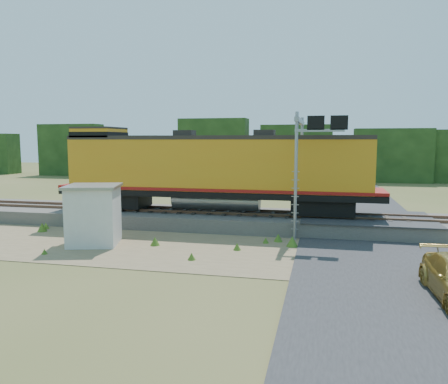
# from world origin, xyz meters

# --- Properties ---
(ground) EXTENTS (140.00, 140.00, 0.00)m
(ground) POSITION_xyz_m (0.00, 0.00, 0.00)
(ground) COLOR #475123
(ground) RESTS_ON ground
(ballast) EXTENTS (70.00, 5.00, 0.80)m
(ballast) POSITION_xyz_m (0.00, 6.00, 0.40)
(ballast) COLOR slate
(ballast) RESTS_ON ground
(rails) EXTENTS (70.00, 1.54, 0.16)m
(rails) POSITION_xyz_m (0.00, 6.00, 0.88)
(rails) COLOR brown
(rails) RESTS_ON ballast
(dirt_shoulder) EXTENTS (26.00, 8.00, 0.03)m
(dirt_shoulder) POSITION_xyz_m (-2.00, 0.50, 0.01)
(dirt_shoulder) COLOR #8C7754
(dirt_shoulder) RESTS_ON ground
(road) EXTENTS (7.00, 66.00, 0.86)m
(road) POSITION_xyz_m (7.00, 0.74, 0.09)
(road) COLOR #38383A
(road) RESTS_ON ground
(tree_line_north) EXTENTS (130.00, 3.00, 6.50)m
(tree_line_north) POSITION_xyz_m (0.00, 38.00, 3.07)
(tree_line_north) COLOR #1A3212
(tree_line_north) RESTS_ON ground
(weed_clumps) EXTENTS (15.00, 6.20, 0.56)m
(weed_clumps) POSITION_xyz_m (-3.50, 0.10, 0.00)
(weed_clumps) COLOR #42671D
(weed_clumps) RESTS_ON ground
(locomotive) EXTENTS (19.06, 2.91, 4.92)m
(locomotive) POSITION_xyz_m (-1.86, 6.00, 3.39)
(locomotive) COLOR black
(locomotive) RESTS_ON rails
(shed) EXTENTS (3.05, 3.05, 2.93)m
(shed) POSITION_xyz_m (-6.23, 0.06, 1.48)
(shed) COLOR silver
(shed) RESTS_ON ground
(signal_gantry) EXTENTS (2.57, 6.20, 6.48)m
(signal_gantry) POSITION_xyz_m (3.57, 5.36, 4.90)
(signal_gantry) COLOR gray
(signal_gantry) RESTS_ON ground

